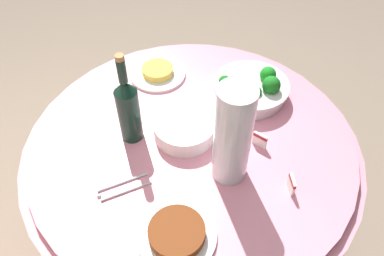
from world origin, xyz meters
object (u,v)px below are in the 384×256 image
at_px(plate_stack, 184,128).
at_px(broccoli_bowl, 251,88).
at_px(serving_tongs, 122,188).
at_px(label_placard_mid, 260,139).
at_px(food_plate_stir_fry, 177,234).
at_px(wine_bottle, 128,109).
at_px(decorative_fruit_vase, 232,138).
at_px(label_placard_front, 292,184).
at_px(food_plate_fried_egg, 158,72).

bearing_deg(plate_stack, broccoli_bowl, -88.82).
bearing_deg(serving_tongs, label_placard_mid, -105.50).
distance_m(plate_stack, food_plate_stir_fry, 0.38).
bearing_deg(wine_bottle, decorative_fruit_vase, -152.25).
bearing_deg(label_placard_front, label_placard_mid, -14.21).
bearing_deg(label_placard_front, decorative_fruit_vase, 32.40).
xyz_separation_m(wine_bottle, serving_tongs, (-0.17, 0.14, -0.12)).
relative_size(decorative_fruit_vase, food_plate_fried_egg, 1.55).
distance_m(serving_tongs, label_placard_front, 0.51).
height_order(serving_tongs, food_plate_fried_egg, food_plate_fried_egg).
distance_m(broccoli_bowl, serving_tongs, 0.60).
xyz_separation_m(label_placard_front, label_placard_mid, (0.18, -0.05, 0.00)).
height_order(serving_tongs, label_placard_mid, label_placard_mid).
bearing_deg(plate_stack, decorative_fruit_vase, -174.93).
xyz_separation_m(plate_stack, serving_tongs, (-0.06, 0.28, -0.03)).
bearing_deg(food_plate_stir_fry, wine_bottle, -13.55).
height_order(broccoli_bowl, label_placard_front, broccoli_bowl).
distance_m(broccoli_bowl, label_placard_mid, 0.24).
height_order(food_plate_stir_fry, label_placard_mid, label_placard_mid).
xyz_separation_m(serving_tongs, food_plate_stir_fry, (-0.23, -0.04, 0.01)).
xyz_separation_m(decorative_fruit_vase, food_plate_stir_fry, (-0.09, 0.26, -0.14)).
bearing_deg(label_placard_mid, broccoli_bowl, -35.80).
bearing_deg(label_placard_mid, wine_bottle, 47.14).
relative_size(plate_stack, label_placard_front, 3.82).
height_order(broccoli_bowl, food_plate_fried_egg, broccoli_bowl).
relative_size(decorative_fruit_vase, label_placard_front, 6.18).
xyz_separation_m(plate_stack, food_plate_fried_egg, (0.32, -0.10, -0.02)).
bearing_deg(label_placard_mid, food_plate_stir_fry, 104.39).
xyz_separation_m(plate_stack, food_plate_stir_fry, (-0.29, 0.24, -0.01)).
height_order(broccoli_bowl, label_placard_mid, broccoli_bowl).
bearing_deg(label_placard_front, broccoli_bowl, -26.33).
distance_m(plate_stack, wine_bottle, 0.20).
relative_size(wine_bottle, serving_tongs, 2.01).
bearing_deg(food_plate_fried_egg, plate_stack, 162.41).
bearing_deg(broccoli_bowl, wine_bottle, 78.14).
distance_m(serving_tongs, food_plate_stir_fry, 0.23).
bearing_deg(food_plate_fried_egg, broccoli_bowl, -146.46).
bearing_deg(plate_stack, food_plate_fried_egg, -17.59).
distance_m(wine_bottle, serving_tongs, 0.25).
xyz_separation_m(wine_bottle, decorative_fruit_vase, (-0.31, -0.16, 0.03)).
height_order(wine_bottle, food_plate_fried_egg, wine_bottle).
xyz_separation_m(broccoli_bowl, wine_bottle, (0.10, 0.46, 0.09)).
distance_m(decorative_fruit_vase, food_plate_fried_egg, 0.56).
height_order(wine_bottle, label_placard_mid, wine_bottle).
bearing_deg(decorative_fruit_vase, plate_stack, 5.07).
height_order(decorative_fruit_vase, food_plate_stir_fry, decorative_fruit_vase).
xyz_separation_m(food_plate_fried_egg, label_placard_mid, (-0.51, -0.07, 0.02)).
xyz_separation_m(broccoli_bowl, label_placard_mid, (-0.20, 0.14, -0.01)).
distance_m(wine_bottle, food_plate_fried_egg, 0.35).
relative_size(broccoli_bowl, food_plate_stir_fry, 1.27).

